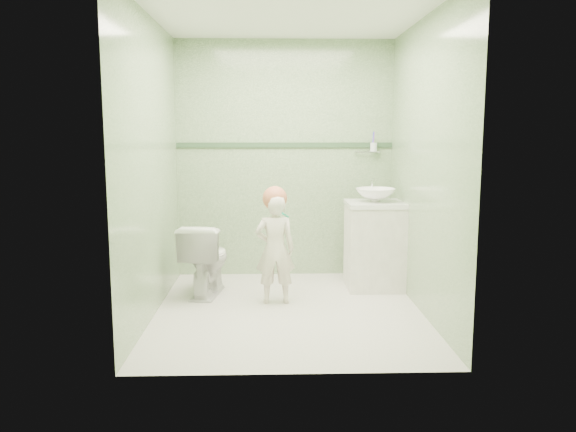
{
  "coord_description": "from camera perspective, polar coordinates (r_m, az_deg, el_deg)",
  "views": [
    {
      "loc": [
        -0.14,
        -4.56,
        1.48
      ],
      "look_at": [
        0.0,
        0.15,
        0.78
      ],
      "focal_mm": 35.28,
      "sensor_mm": 36.0,
      "label": 1
    }
  ],
  "objects": [
    {
      "name": "basin",
      "position": [
        5.38,
        8.81,
        2.1
      ],
      "size": [
        0.37,
        0.37,
        0.13
      ],
      "primitive_type": "imported",
      "color": "white",
      "rests_on": "counter"
    },
    {
      "name": "toilet",
      "position": [
        5.23,
        -8.27,
        -4.3
      ],
      "size": [
        0.47,
        0.7,
        0.66
      ],
      "primitive_type": "imported",
      "rotation": [
        0.0,
        0.0,
        2.99
      ],
      "color": "white",
      "rests_on": "ground"
    },
    {
      "name": "toddler",
      "position": [
        4.9,
        -1.32,
        -3.38
      ],
      "size": [
        0.36,
        0.25,
        0.95
      ],
      "primitive_type": "imported",
      "rotation": [
        0.0,
        0.0,
        3.2
      ],
      "color": "beige",
      "rests_on": "ground"
    },
    {
      "name": "vanity",
      "position": [
        5.46,
        8.69,
        -3.06
      ],
      "size": [
        0.52,
        0.5,
        0.8
      ],
      "primitive_type": "cube",
      "color": "beige",
      "rests_on": "ground"
    },
    {
      "name": "faucet",
      "position": [
        5.55,
        8.48,
        3.14
      ],
      "size": [
        0.03,
        0.13,
        0.18
      ],
      "color": "silver",
      "rests_on": "counter"
    },
    {
      "name": "counter",
      "position": [
        5.39,
        8.79,
        1.22
      ],
      "size": [
        0.54,
        0.52,
        0.04
      ],
      "primitive_type": "cube",
      "color": "white",
      "rests_on": "vanity"
    },
    {
      "name": "room_shell",
      "position": [
        4.57,
        0.06,
        4.94
      ],
      "size": [
        2.5,
        2.54,
        2.4
      ],
      "color": "gray",
      "rests_on": "ground"
    },
    {
      "name": "hair_cap",
      "position": [
        4.85,
        -1.34,
        1.79
      ],
      "size": [
        0.21,
        0.21,
        0.21
      ],
      "primitive_type": "sphere",
      "color": "#C66D4A",
      "rests_on": "toddler"
    },
    {
      "name": "teal_toothbrush",
      "position": [
        4.72,
        -0.34,
        0.13
      ],
      "size": [
        0.11,
        0.13,
        0.08
      ],
      "color": "#0D9B72",
      "rests_on": "toddler"
    },
    {
      "name": "trim_stripe",
      "position": [
        5.8,
        -0.33,
        7.17
      ],
      "size": [
        2.2,
        0.02,
        0.05
      ],
      "primitive_type": "cube",
      "color": "#345135",
      "rests_on": "room_shell"
    },
    {
      "name": "ground",
      "position": [
        4.79,
        0.06,
        -9.53
      ],
      "size": [
        2.5,
        2.5,
        0.0
      ],
      "primitive_type": "plane",
      "color": "beige",
      "rests_on": "ground"
    },
    {
      "name": "cup_holder",
      "position": [
        5.83,
        8.55,
        6.87
      ],
      "size": [
        0.26,
        0.07,
        0.21
      ],
      "color": "silver",
      "rests_on": "room_shell"
    }
  ]
}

